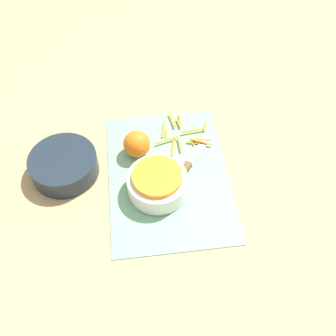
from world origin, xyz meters
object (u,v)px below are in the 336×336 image
Objects in this scene: orange_left at (137,144)px; bowl_dark at (64,165)px; knife at (184,171)px; bowl_speckled at (157,183)px.

bowl_dark is at bearing 101.30° from orange_left.
knife is at bearing -97.99° from bowl_dark.
knife is 0.16m from orange_left.
bowl_speckled reaches higher than knife.
bowl_speckled is at bearing 159.74° from knife.
orange_left is (0.04, -0.21, 0.01)m from bowl_dark.
orange_left reaches higher than bowl_dark.
bowl_speckled is at bearing -162.31° from orange_left.
knife is at bearing -125.31° from orange_left.
bowl_dark is (0.10, 0.25, -0.01)m from bowl_speckled.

